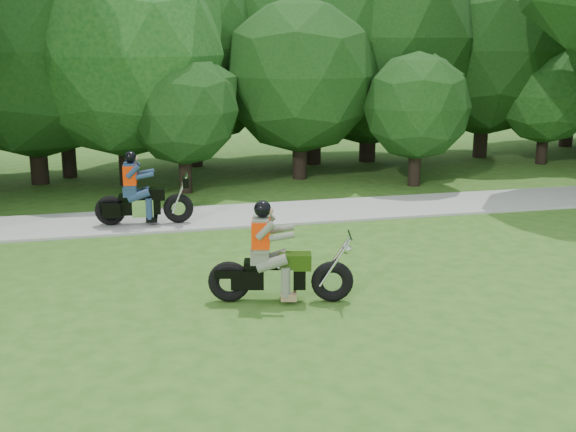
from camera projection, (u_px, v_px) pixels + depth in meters
name	position (u px, v px, depth m)	size (l,w,h in m)	color
ground	(422.00, 350.00, 9.81)	(100.00, 100.00, 0.00)	#2D5719
walkway	(286.00, 213.00, 17.35)	(60.00, 2.20, 0.06)	#969691
tree_line	(280.00, 51.00, 22.99)	(40.66, 10.99, 7.71)	black
chopper_motorcycle	(274.00, 265.00, 11.47)	(2.32, 0.92, 1.67)	black
touring_motorcycle	(138.00, 198.00, 16.04)	(2.18, 0.74, 1.66)	black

